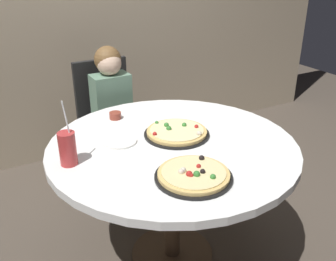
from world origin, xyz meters
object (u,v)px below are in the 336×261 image
(dining_table, at_px, (173,158))
(pizza_cheese, at_px, (194,175))
(pizza_veggie, at_px, (177,132))
(sauce_bowl, at_px, (115,116))
(plate_small, at_px, (119,141))
(chair_wooden, at_px, (107,118))
(soda_cup, at_px, (68,148))
(diner_child, at_px, (117,132))

(dining_table, relative_size, pizza_cheese, 3.76)
(pizza_veggie, xyz_separation_m, sauce_bowl, (-0.20, 0.37, 0.00))
(sauce_bowl, bearing_deg, plate_small, -108.15)
(pizza_veggie, relative_size, plate_small, 1.95)
(dining_table, bearing_deg, chair_wooden, 89.99)
(pizza_veggie, distance_m, soda_cup, 0.60)
(diner_child, xyz_separation_m, plate_small, (-0.24, -0.65, 0.27))
(pizza_veggie, relative_size, soda_cup, 1.15)
(soda_cup, height_order, sauce_bowl, soda_cup)
(dining_table, xyz_separation_m, pizza_veggie, (0.06, 0.07, 0.11))
(dining_table, bearing_deg, sauce_bowl, 107.38)
(sauce_bowl, distance_m, plate_small, 0.32)
(pizza_veggie, xyz_separation_m, soda_cup, (-0.59, -0.03, 0.06))
(chair_wooden, height_order, plate_small, chair_wooden)
(soda_cup, bearing_deg, pizza_cheese, -41.42)
(diner_child, relative_size, soda_cup, 3.52)
(diner_child, bearing_deg, pizza_cheese, -94.56)
(chair_wooden, bearing_deg, diner_child, -90.07)
(pizza_veggie, bearing_deg, chair_wooden, 94.07)
(dining_table, distance_m, diner_child, 0.81)
(diner_child, xyz_separation_m, pizza_cheese, (-0.09, -1.14, 0.28))
(sauce_bowl, bearing_deg, diner_child, 68.59)
(plate_small, bearing_deg, pizza_veggie, -13.35)
(diner_child, bearing_deg, chair_wooden, 89.93)
(soda_cup, bearing_deg, plate_small, 18.47)
(sauce_bowl, bearing_deg, dining_table, -72.62)
(plate_small, bearing_deg, chair_wooden, 74.16)
(soda_cup, bearing_deg, chair_wooden, 60.54)
(dining_table, distance_m, sauce_bowl, 0.48)
(pizza_veggie, xyz_separation_m, pizza_cheese, (-0.16, -0.41, 0.00))
(dining_table, bearing_deg, pizza_veggie, 47.04)
(dining_table, xyz_separation_m, plate_small, (-0.24, 0.14, 0.10))
(diner_child, height_order, pizza_veggie, diner_child)
(diner_child, relative_size, sauce_bowl, 15.46)
(diner_child, distance_m, pizza_cheese, 1.17)
(dining_table, height_order, plate_small, plate_small)
(soda_cup, xyz_separation_m, sauce_bowl, (0.39, 0.40, -0.06))
(dining_table, height_order, soda_cup, soda_cup)
(dining_table, height_order, diner_child, diner_child)
(dining_table, relative_size, pizza_veggie, 3.66)
(pizza_cheese, bearing_deg, soda_cup, 138.58)
(chair_wooden, distance_m, pizza_cheese, 1.34)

